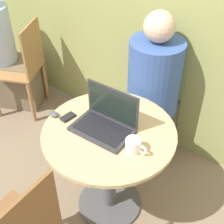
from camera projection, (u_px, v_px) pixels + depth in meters
ground_plane at (110, 203)px, 2.24m from camera, size 12.00×12.00×0.00m
round_table at (109, 154)px, 1.92m from camera, size 0.78×0.78×0.70m
laptop at (106, 121)px, 1.78m from camera, size 0.35×0.23×0.24m
cell_phone at (68, 117)px, 1.88m from camera, size 0.06×0.10×0.02m
computer_mouse at (54, 114)px, 1.89m from camera, size 0.06×0.04×0.03m
coffee_cup at (134, 146)px, 1.65m from camera, size 0.13×0.09×0.08m
person_seated at (155, 98)px, 2.40m from camera, size 0.43×0.61×1.20m
chair_background at (23, 68)px, 2.81m from camera, size 0.53×0.53×0.88m
person_background at (5, 58)px, 2.92m from camera, size 0.60×0.52×1.16m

